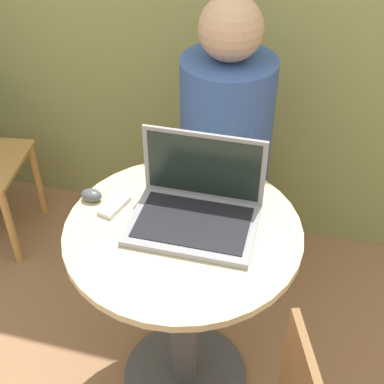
# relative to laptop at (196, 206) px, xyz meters

# --- Properties ---
(ground_plane) EXTENTS (12.00, 12.00, 0.00)m
(ground_plane) POSITION_rel_laptop_xyz_m (-0.03, -0.05, -0.82)
(ground_plane) COLOR #9E704C
(round_table) EXTENTS (0.70, 0.70, 0.77)m
(round_table) POSITION_rel_laptop_xyz_m (-0.03, -0.05, -0.31)
(round_table) COLOR #4C4C51
(round_table) RESTS_ON ground_plane
(laptop) EXTENTS (0.37, 0.27, 0.25)m
(laptop) POSITION_rel_laptop_xyz_m (0.00, 0.00, 0.00)
(laptop) COLOR gray
(laptop) RESTS_ON round_table
(cell_phone) EXTENTS (0.08, 0.12, 0.02)m
(cell_phone) POSITION_rel_laptop_xyz_m (-0.26, -0.02, -0.04)
(cell_phone) COLOR silver
(cell_phone) RESTS_ON round_table
(computer_mouse) EXTENTS (0.07, 0.05, 0.04)m
(computer_mouse) POSITION_rel_laptop_xyz_m (-0.34, 0.00, -0.03)
(computer_mouse) COLOR #4C4C51
(computer_mouse) RESTS_ON round_table
(person_seated) EXTENTS (0.40, 0.55, 1.27)m
(person_seated) POSITION_rel_laptop_xyz_m (-0.03, 0.58, -0.29)
(person_seated) COLOR brown
(person_seated) RESTS_ON ground_plane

